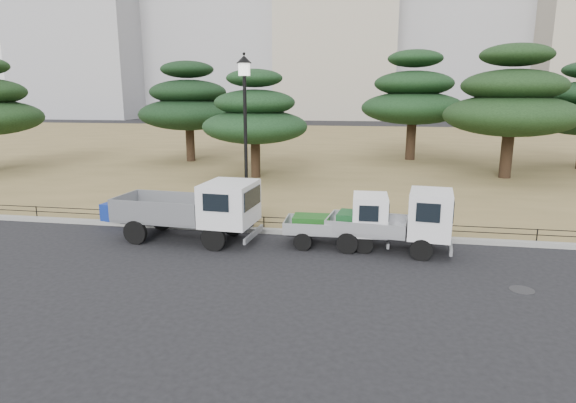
% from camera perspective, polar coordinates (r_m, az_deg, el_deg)
% --- Properties ---
extents(ground, '(220.00, 220.00, 0.00)m').
position_cam_1_polar(ground, '(14.35, -1.42, -6.80)').
color(ground, black).
extents(lawn, '(120.00, 56.00, 0.15)m').
position_cam_1_polar(lawn, '(44.19, 6.61, 6.46)').
color(lawn, olive).
rests_on(lawn, ground).
extents(curb, '(120.00, 0.25, 0.16)m').
position_cam_1_polar(curb, '(16.76, 0.36, -3.63)').
color(curb, gray).
rests_on(curb, ground).
extents(truck_large, '(4.76, 2.18, 2.02)m').
position_cam_1_polar(truck_large, '(16.08, -11.02, -0.72)').
color(truck_large, black).
rests_on(truck_large, ground).
extents(truck_kei_front, '(3.24, 1.47, 1.70)m').
position_cam_1_polar(truck_kei_front, '(15.34, 6.71, -2.29)').
color(truck_kei_front, black).
rests_on(truck_kei_front, ground).
extents(truck_kei_rear, '(3.86, 1.99, 1.94)m').
position_cam_1_polar(truck_kei_rear, '(15.19, 12.98, -2.21)').
color(truck_kei_rear, black).
rests_on(truck_kei_rear, ground).
extents(street_lamp, '(0.53, 0.53, 5.88)m').
position_cam_1_polar(street_lamp, '(16.75, -5.11, 10.36)').
color(street_lamp, black).
rests_on(street_lamp, lawn).
extents(pipe_fence, '(38.00, 0.04, 0.40)m').
position_cam_1_polar(pipe_fence, '(16.80, 0.45, -2.31)').
color(pipe_fence, black).
rests_on(pipe_fence, lawn).
extents(tarp_pile, '(1.49, 1.17, 0.91)m').
position_cam_1_polar(tarp_pile, '(19.04, -18.85, -0.98)').
color(tarp_pile, navy).
rests_on(tarp_pile, lawn).
extents(manhole, '(0.60, 0.60, 0.01)m').
position_cam_1_polar(manhole, '(13.50, 25.98, -9.40)').
color(manhole, '#2D2D30').
rests_on(manhole, ground).
extents(pine_west_near, '(6.81, 6.81, 6.81)m').
position_cam_1_polar(pine_west_near, '(34.41, -11.70, 11.23)').
color(pine_west_near, black).
rests_on(pine_west_near, lawn).
extents(pine_center_left, '(5.85, 5.85, 5.95)m').
position_cam_1_polar(pine_center_left, '(27.03, -3.94, 10.10)').
color(pine_center_left, black).
rests_on(pine_center_left, lawn).
extents(pine_center_right, '(7.17, 7.17, 7.60)m').
position_cam_1_polar(pine_center_right, '(35.54, 14.62, 11.89)').
color(pine_center_right, black).
rests_on(pine_center_right, lawn).
extents(pine_east_near, '(7.19, 7.19, 7.26)m').
position_cam_1_polar(pine_east_near, '(29.42, 24.99, 10.65)').
color(pine_east_near, black).
rests_on(pine_east_near, lawn).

